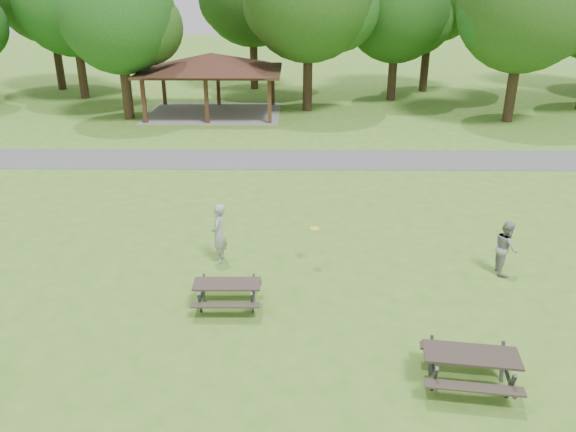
# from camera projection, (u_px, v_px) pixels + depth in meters

# --- Properties ---
(ground) EXTENTS (160.00, 160.00, 0.00)m
(ground) POSITION_uv_depth(u_px,v_px,m) (245.00, 328.00, 13.74)
(ground) COLOR #477722
(ground) RESTS_ON ground
(asphalt_path) EXTENTS (120.00, 3.20, 0.02)m
(asphalt_path) POSITION_uv_depth(u_px,v_px,m) (270.00, 159.00, 26.64)
(asphalt_path) COLOR #4D4D50
(asphalt_path) RESTS_ON ground
(pavilion) EXTENTS (8.60, 7.01, 3.76)m
(pavilion) POSITION_uv_depth(u_px,v_px,m) (211.00, 64.00, 34.72)
(pavilion) COLOR #3E2016
(pavilion) RESTS_ON ground
(tree_row_c) EXTENTS (8.19, 7.80, 10.67)m
(tree_row_c) POSITION_uv_depth(u_px,v_px,m) (74.00, 1.00, 38.12)
(tree_row_c) COLOR #332116
(tree_row_c) RESTS_ON ground
(tree_row_d) EXTENTS (6.93, 6.60, 9.27)m
(tree_row_d) POSITION_uv_depth(u_px,v_px,m) (120.00, 20.00, 32.37)
(tree_row_d) COLOR #322116
(tree_row_d) RESTS_ON ground
(tree_row_e) EXTENTS (8.40, 8.00, 11.02)m
(tree_row_e) POSITION_uv_depth(u_px,v_px,m) (310.00, 0.00, 34.15)
(tree_row_e) COLOR black
(tree_row_e) RESTS_ON ground
(tree_row_f) EXTENTS (7.35, 7.00, 9.55)m
(tree_row_f) POSITION_uv_depth(u_px,v_px,m) (398.00, 13.00, 37.67)
(tree_row_f) COLOR #2F1F15
(tree_row_f) RESTS_ON ground
(tree_row_g) EXTENTS (7.77, 7.40, 10.25)m
(tree_row_g) POSITION_uv_depth(u_px,v_px,m) (525.00, 10.00, 31.42)
(tree_row_g) COLOR black
(tree_row_g) RESTS_ON ground
(picnic_table_middle) EXTENTS (1.73, 1.41, 0.74)m
(picnic_table_middle) POSITION_uv_depth(u_px,v_px,m) (227.00, 289.00, 14.40)
(picnic_table_middle) COLOR #302622
(picnic_table_middle) RESTS_ON ground
(picnic_table_far) EXTENTS (2.12, 1.79, 0.84)m
(picnic_table_far) POSITION_uv_depth(u_px,v_px,m) (470.00, 361.00, 11.55)
(picnic_table_far) COLOR #2B231F
(picnic_table_far) RESTS_ON ground
(frisbee_in_flight) EXTENTS (0.32, 0.32, 0.02)m
(frisbee_in_flight) POSITION_uv_depth(u_px,v_px,m) (315.00, 229.00, 16.33)
(frisbee_in_flight) COLOR yellow
(frisbee_in_flight) RESTS_ON ground
(frisbee_thrower) EXTENTS (0.50, 0.71, 1.85)m
(frisbee_thrower) POSITION_uv_depth(u_px,v_px,m) (219.00, 233.00, 16.64)
(frisbee_thrower) COLOR #9C9C9F
(frisbee_thrower) RESTS_ON ground
(frisbee_catcher) EXTENTS (0.66, 0.82, 1.60)m
(frisbee_catcher) POSITION_uv_depth(u_px,v_px,m) (506.00, 247.00, 16.06)
(frisbee_catcher) COLOR gray
(frisbee_catcher) RESTS_ON ground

